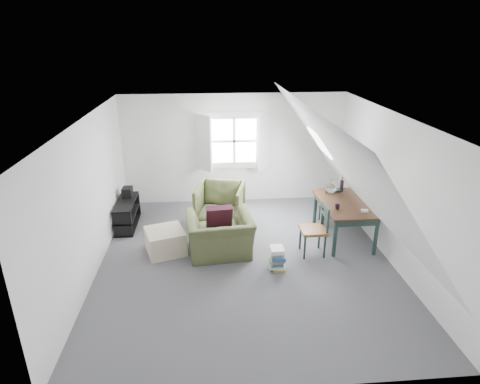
{
  "coord_description": "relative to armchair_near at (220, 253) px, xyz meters",
  "views": [
    {
      "loc": [
        -0.6,
        -6.05,
        3.71
      ],
      "look_at": [
        -0.04,
        0.6,
        1.06
      ],
      "focal_mm": 30.0,
      "sensor_mm": 36.0,
      "label": 1
    }
  ],
  "objects": [
    {
      "name": "slope_right",
      "position": [
        1.98,
        -0.28,
        1.78
      ],
      "size": [
        3.19,
        5.5,
        4.48
      ],
      "primitive_type": "plane",
      "rotation": [
        0.0,
        -2.19,
        0.0
      ],
      "color": "white",
      "rests_on": "wall_right"
    },
    {
      "name": "ottoman",
      "position": [
        -0.98,
        0.14,
        0.22
      ],
      "size": [
        0.81,
        0.81,
        0.43
      ],
      "primitive_type": "cube",
      "rotation": [
        0.0,
        0.0,
        0.31
      ],
      "color": "#C3B296",
      "rests_on": "floor"
    },
    {
      "name": "cup",
      "position": [
        2.13,
        0.1,
        0.75
      ],
      "size": [
        0.1,
        0.1,
        0.09
      ],
      "primitive_type": "imported",
      "rotation": [
        0.0,
        0.0,
        0.07
      ],
      "color": "black",
      "rests_on": "dining_table"
    },
    {
      "name": "armchair_near",
      "position": [
        0.0,
        0.0,
        0.0
      ],
      "size": [
        1.22,
        1.09,
        0.74
      ],
      "primitive_type": "imported",
      "rotation": [
        0.0,
        0.0,
        3.24
      ],
      "color": "#464D2B",
      "rests_on": "floor"
    },
    {
      "name": "vase_twigs",
      "position": [
        2.48,
        0.95,
        0.88
      ],
      "size": [
        0.07,
        0.08,
        0.57
      ],
      "rotation": [
        0.0,
        0.0,
        -0.3
      ],
      "color": "black",
      "rests_on": "dining_table"
    },
    {
      "name": "media_shelf",
      "position": [
        -1.85,
        1.25,
        0.25
      ],
      "size": [
        0.36,
        1.07,
        0.55
      ],
      "rotation": [
        0.0,
        0.0,
        0.02
      ],
      "color": "black",
      "rests_on": "floor"
    },
    {
      "name": "dining_chair_near",
      "position": [
        1.69,
        -0.13,
        0.49
      ],
      "size": [
        0.44,
        0.44,
        0.93
      ],
      "rotation": [
        0.0,
        0.0,
        -1.47
      ],
      "color": "brown",
      "rests_on": "floor"
    },
    {
      "name": "paper_box",
      "position": [
        2.58,
        -0.05,
        0.77
      ],
      "size": [
        0.13,
        0.11,
        0.04
      ],
      "primitive_type": "cube",
      "rotation": [
        0.0,
        0.0,
        -0.27
      ],
      "color": "white",
      "rests_on": "dining_table"
    },
    {
      "name": "ceiling",
      "position": [
        0.43,
        -0.28,
        2.5
      ],
      "size": [
        5.5,
        5.5,
        0.0
      ],
      "primitive_type": "plane",
      "rotation": [
        3.14,
        0.0,
        0.0
      ],
      "color": "white",
      "rests_on": "wall_back"
    },
    {
      "name": "wall_right",
      "position": [
        2.93,
        -0.28,
        1.25
      ],
      "size": [
        0.0,
        5.5,
        5.5
      ],
      "primitive_type": "plane",
      "rotation": [
        1.57,
        0.0,
        -1.57
      ],
      "color": "white",
      "rests_on": "ground"
    },
    {
      "name": "wall_front",
      "position": [
        0.43,
        -3.03,
        1.25
      ],
      "size": [
        5.0,
        0.0,
        5.0
      ],
      "primitive_type": "plane",
      "rotation": [
        -1.57,
        0.0,
        0.0
      ],
      "color": "white",
      "rests_on": "ground"
    },
    {
      "name": "wall_left",
      "position": [
        -2.07,
        -0.28,
        1.25
      ],
      "size": [
        0.0,
        5.5,
        5.5
      ],
      "primitive_type": "plane",
      "rotation": [
        1.57,
        0.0,
        1.57
      ],
      "color": "white",
      "rests_on": "ground"
    },
    {
      "name": "dining_chair_far",
      "position": [
        2.31,
        1.04,
        0.41
      ],
      "size": [
        0.37,
        0.37,
        0.8
      ],
      "rotation": [
        0.0,
        0.0,
        3.21
      ],
      "color": "brown",
      "rests_on": "floor"
    },
    {
      "name": "armchair_far",
      "position": [
        0.05,
        1.23,
        0.0
      ],
      "size": [
        1.11,
        1.13,
        0.86
      ],
      "primitive_type": "imported",
      "rotation": [
        0.0,
        0.0,
        -0.24
      ],
      "color": "#464D2B",
      "rests_on": "floor"
    },
    {
      "name": "skylight",
      "position": [
        1.98,
        1.02,
        1.75
      ],
      "size": [
        0.35,
        0.75,
        0.47
      ],
      "primitive_type": "cube",
      "rotation": [
        0.0,
        0.95,
        0.0
      ],
      "color": "white",
      "rests_on": "slope_right"
    },
    {
      "name": "demijohn",
      "position": [
        2.23,
        0.85,
        0.87
      ],
      "size": [
        0.2,
        0.2,
        0.28
      ],
      "rotation": [
        0.0,
        0.0,
        -0.29
      ],
      "color": "silver",
      "rests_on": "dining_table"
    },
    {
      "name": "dining_table",
      "position": [
        2.38,
        0.4,
        0.65
      ],
      "size": [
        0.9,
        1.5,
        0.75
      ],
      "rotation": [
        0.0,
        0.0,
        0.06
      ],
      "color": "black",
      "rests_on": "floor"
    },
    {
      "name": "throw_pillow",
      "position": [
        0.0,
        0.15,
        0.65
      ],
      "size": [
        0.49,
        0.32,
        0.48
      ],
      "primitive_type": "cube",
      "rotation": [
        0.31,
        0.0,
        0.11
      ],
      "color": "#350E1E",
      "rests_on": "armchair_near"
    },
    {
      "name": "dormer_window",
      "position": [
        0.43,
        2.4,
        1.45
      ],
      "size": [
        1.71,
        0.35,
        1.3
      ],
      "color": "white",
      "rests_on": "wall_back"
    },
    {
      "name": "slope_left",
      "position": [
        -1.12,
        -0.28,
        1.78
      ],
      "size": [
        3.19,
        5.5,
        4.48
      ],
      "primitive_type": "plane",
      "rotation": [
        0.0,
        2.19,
        0.0
      ],
      "color": "white",
      "rests_on": "wall_left"
    },
    {
      "name": "electronics_box",
      "position": [
        -1.85,
        1.53,
        0.64
      ],
      "size": [
        0.2,
        0.27,
        0.21
      ],
      "primitive_type": "cube",
      "rotation": [
        0.0,
        0.0,
        -0.02
      ],
      "color": "black",
      "rests_on": "media_shelf"
    },
    {
      "name": "wall_back",
      "position": [
        0.43,
        2.47,
        1.25
      ],
      "size": [
        5.0,
        0.0,
        5.0
      ],
      "primitive_type": "plane",
      "rotation": [
        1.57,
        0.0,
        0.0
      ],
      "color": "white",
      "rests_on": "ground"
    },
    {
      "name": "floor",
      "position": [
        0.43,
        -0.28,
        0.0
      ],
      "size": [
        5.5,
        5.5,
        0.0
      ],
      "primitive_type": "plane",
      "color": "#4F4F54",
      "rests_on": "ground"
    },
    {
      "name": "magazine_stack",
      "position": [
        0.94,
        -0.57,
        0.19
      ],
      "size": [
        0.29,
        0.34,
        0.39
      ],
      "rotation": [
        0.0,
        0.0,
        -0.05
      ],
      "color": "#B29933",
      "rests_on": "floor"
    }
  ]
}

